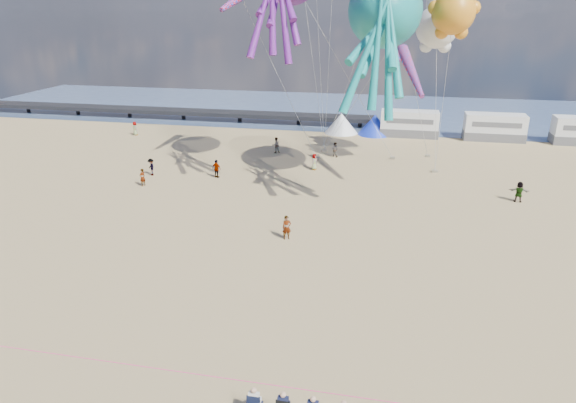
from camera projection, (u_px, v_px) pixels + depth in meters
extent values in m
plane|color=tan|center=(294.00, 317.00, 25.34)|extent=(120.00, 120.00, 0.00)
plane|color=#3E5377|center=(365.00, 111.00, 75.69)|extent=(120.00, 120.00, 0.00)
cube|color=black|center=(156.00, 111.00, 70.56)|extent=(60.00, 3.00, 0.50)
cube|color=silver|center=(409.00, 124.00, 60.30)|extent=(6.60, 2.50, 3.00)
cube|color=silver|center=(494.00, 127.00, 58.50)|extent=(6.60, 2.50, 3.00)
cone|color=white|center=(341.00, 123.00, 61.91)|extent=(4.00, 4.00, 2.40)
cone|color=#1933CC|center=(375.00, 125.00, 61.16)|extent=(4.00, 4.00, 2.40)
cylinder|color=#F2338C|center=(271.00, 385.00, 20.76)|extent=(34.00, 0.03, 0.03)
imported|color=tan|center=(287.00, 228.00, 33.59)|extent=(0.70, 0.60, 1.62)
imported|color=#7F6659|center=(314.00, 162.00, 48.05)|extent=(0.50, 0.63, 1.53)
imported|color=#7F6659|center=(276.00, 145.00, 53.54)|extent=(0.97, 0.88, 1.67)
imported|color=#7F6659|center=(151.00, 167.00, 46.42)|extent=(0.94, 0.95, 1.55)
imported|color=#7F6659|center=(217.00, 169.00, 45.76)|extent=(1.21, 0.95, 1.65)
imported|color=#7F6659|center=(519.00, 192.00, 40.03)|extent=(1.00, 0.49, 1.66)
imported|color=#7F6659|center=(142.00, 177.00, 43.62)|extent=(0.94, 1.49, 1.53)
imported|color=#7F6659|center=(135.00, 128.00, 61.01)|extent=(0.70, 0.69, 1.62)
imported|color=#7F6659|center=(335.00, 150.00, 52.18)|extent=(0.85, 0.69, 1.52)
cube|color=gray|center=(317.00, 158.00, 51.44)|extent=(0.50, 0.35, 0.22)
cube|color=gray|center=(392.00, 158.00, 51.66)|extent=(0.50, 0.35, 0.22)
cube|color=gray|center=(435.00, 171.00, 47.46)|extent=(0.50, 0.35, 0.22)
cube|color=gray|center=(427.00, 156.00, 52.35)|extent=(0.50, 0.35, 0.22)
cube|color=gray|center=(325.00, 150.00, 54.35)|extent=(0.50, 0.35, 0.22)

